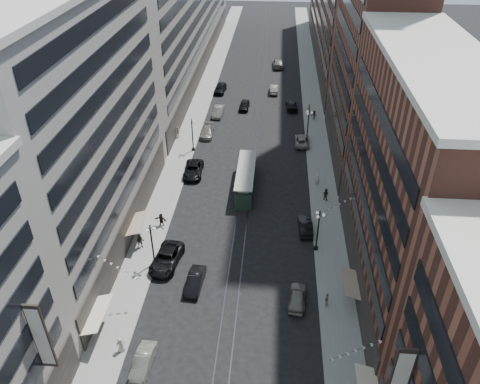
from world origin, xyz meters
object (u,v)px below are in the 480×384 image
(car_5, at_px, (195,281))
(car_9, at_px, (220,88))
(car_1, at_px, (143,361))
(pedestrian_2, at_px, (140,241))
(streetcar, at_px, (246,179))
(car_7, at_px, (193,170))
(pedestrian_7, at_px, (326,194))
(pedestrian_8, at_px, (317,180))
(pedestrian_4, at_px, (327,299))
(car_10, at_px, (305,226))
(pedestrian_extra_0, at_px, (309,109))
(car_2, at_px, (167,259))
(car_13, at_px, (244,105))
(car_extra_0, at_px, (278,63))
(lamppost_sw_far, at_px, (152,243))
(car_4, at_px, (297,297))
(car_8, at_px, (207,132))
(lamppost_se_mid, at_px, (308,124))
(lamppost_se_far, at_px, (318,229))
(car_14, at_px, (274,89))
(pedestrian_1, at_px, (121,345))
(car_12, at_px, (292,105))
(car_11, at_px, (302,141))
(car_extra_1, at_px, (218,111))
(lamppost_sw_mid, at_px, (192,134))
(pedestrian_6, at_px, (178,132))
(pedestrian_5, at_px, (161,220))

(car_5, distance_m, car_9, 55.68)
(car_1, xyz_separation_m, pedestrian_2, (-4.36, 15.88, 0.42))
(streetcar, relative_size, car_7, 1.94)
(pedestrian_7, height_order, pedestrian_8, pedestrian_8)
(pedestrian_4, height_order, car_10, pedestrian_4)
(car_5, xyz_separation_m, pedestrian_extra_0, (14.02, 46.03, 0.36))
(car_2, relative_size, pedestrian_7, 3.41)
(car_13, bearing_deg, car_extra_0, 78.66)
(lamppost_sw_far, relative_size, car_4, 1.27)
(lamppost_sw_far, xyz_separation_m, car_8, (1.45, 32.64, -2.36))
(lamppost_se_mid, relative_size, car_2, 0.93)
(lamppost_se_far, height_order, pedestrian_8, lamppost_se_far)
(car_7, height_order, car_14, car_7)
(car_8, bearing_deg, pedestrian_1, -94.31)
(pedestrian_extra_0, bearing_deg, car_extra_0, 12.45)
(lamppost_se_mid, height_order, car_12, lamppost_se_mid)
(lamppost_se_far, bearing_deg, lamppost_se_mid, 90.00)
(lamppost_se_mid, bearing_deg, lamppost_se_far, -90.00)
(car_8, bearing_deg, pedestrian_8, -41.46)
(car_11, height_order, car_extra_1, car_extra_1)
(pedestrian_4, bearing_deg, car_8, 39.44)
(car_12, bearing_deg, lamppost_sw_far, 67.17)
(lamppost_sw_mid, bearing_deg, pedestrian_4, -59.16)
(lamppost_sw_far, xyz_separation_m, lamppost_se_mid, (18.40, 32.00, 0.00))
(lamppost_sw_mid, height_order, car_extra_1, lamppost_sw_mid)
(lamppost_se_mid, bearing_deg, car_7, -144.66)
(car_10, bearing_deg, pedestrian_8, -104.57)
(lamppost_sw_far, height_order, car_12, lamppost_sw_far)
(pedestrian_4, relative_size, car_extra_0, 0.27)
(car_11, bearing_deg, car_extra_1, -33.76)
(pedestrian_4, relative_size, car_8, 0.33)
(pedestrian_7, height_order, car_extra_0, pedestrian_7)
(pedestrian_1, height_order, car_9, pedestrian_1)
(car_5, bearing_deg, car_10, 45.07)
(streetcar, height_order, pedestrian_6, streetcar)
(car_1, bearing_deg, car_8, 94.77)
(lamppost_se_mid, height_order, pedestrian_6, lamppost_se_mid)
(car_extra_1, bearing_deg, car_4, -69.58)
(car_11, bearing_deg, pedestrian_8, 98.46)
(pedestrian_4, distance_m, car_12, 49.94)
(pedestrian_5, bearing_deg, car_9, 101.33)
(car_12, distance_m, pedestrian_8, 27.30)
(car_11, distance_m, pedestrian_8, 12.86)
(car_1, distance_m, car_14, 67.31)
(car_2, relative_size, pedestrian_extra_0, 3.12)
(car_5, bearing_deg, car_12, 81.05)
(car_12, bearing_deg, lamppost_sw_mid, 45.19)
(pedestrian_4, height_order, car_14, pedestrian_4)
(car_5, height_order, pedestrian_8, pedestrian_8)
(car_2, height_order, car_9, car_9)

